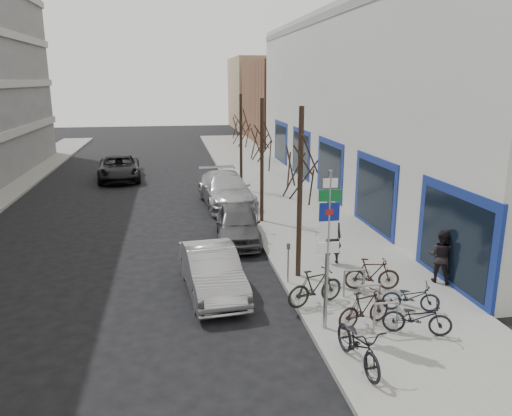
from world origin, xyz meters
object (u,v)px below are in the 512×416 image
object	(u,v)px
lane_car	(119,168)
pedestrian_near	(332,238)
meter_mid	(258,213)
bike_near_right	(364,308)
tree_near	(301,153)
tree_mid	(262,131)
parked_car_mid	(238,224)
bike_far_curb	(417,315)
meter_front	(288,259)
highway_sign_pole	(328,241)
bike_mid_inner	(315,286)
meter_back	(239,186)
bike_near_left	(359,341)
bike_far_inner	(372,274)
bike_rack	(369,295)
bike_mid_curb	(411,294)
tree_far	(241,120)
parked_car_front	(212,271)
pedestrian_far	(441,256)
parked_car_back	(226,190)

from	to	relation	value
lane_car	pedestrian_near	bearing A→B (deg)	-67.93
meter_mid	bike_near_right	size ratio (longest dim) A/B	0.78
pedestrian_near	tree_near	bearing A→B (deg)	33.09
tree_mid	parked_car_mid	world-z (taller)	tree_mid
pedestrian_near	bike_near_right	bearing A→B (deg)	82.77
bike_far_curb	lane_car	size ratio (longest dim) A/B	0.30
meter_front	highway_sign_pole	bearing A→B (deg)	-85.25
bike_mid_inner	parked_car_mid	bearing A→B (deg)	-5.42
meter_back	tree_near	bearing A→B (deg)	-87.55
tree_near	lane_car	bearing A→B (deg)	111.76
highway_sign_pole	tree_mid	size ratio (longest dim) A/B	0.76
bike_near_right	parked_car_mid	distance (m)	8.10
tree_mid	bike_near_left	xyz separation A→B (m)	(-0.01, -11.78, -3.35)
bike_mid_inner	pedestrian_near	bearing A→B (deg)	-42.93
bike_near_right	bike_far_inner	bearing A→B (deg)	-45.02
bike_rack	bike_mid_inner	distance (m)	1.47
bike_mid_curb	bike_far_inner	world-z (taller)	bike_far_inner
bike_near_left	bike_mid_curb	size ratio (longest dim) A/B	1.29
tree_far	meter_front	xyz separation A→B (m)	(-0.45, -13.50, -3.19)
highway_sign_pole	bike_near_left	xyz separation A→B (m)	(0.19, -1.77, -1.71)
bike_near_right	lane_car	bearing A→B (deg)	2.32
bike_mid_inner	parked_car_front	world-z (taller)	parked_car_front
bike_mid_curb	tree_near	bearing A→B (deg)	56.48
meter_front	bike_mid_curb	xyz separation A→B (m)	(2.83, -2.46, -0.30)
pedestrian_near	meter_back	bearing A→B (deg)	-78.54
tree_far	bike_mid_inner	world-z (taller)	tree_far
highway_sign_pole	bike_mid_curb	distance (m)	3.22
bike_far_curb	bike_far_inner	size ratio (longest dim) A/B	1.01
highway_sign_pole	pedestrian_far	size ratio (longest dim) A/B	2.47
tree_near	pedestrian_far	distance (m)	5.36
meter_back	parked_car_front	distance (m)	11.29
bike_near_right	bike_far_inner	distance (m)	2.38
meter_back	pedestrian_near	world-z (taller)	pedestrian_near
bike_rack	pedestrian_near	world-z (taller)	pedestrian_near
tree_far	bike_far_inner	size ratio (longest dim) A/B	3.33
parked_car_front	bike_rack	bearing A→B (deg)	-36.13
bike_rack	bike_mid_curb	size ratio (longest dim) A/B	1.47
tree_near	pedestrian_far	world-z (taller)	tree_near
bike_far_curb	pedestrian_near	xyz separation A→B (m)	(-0.53, 5.08, 0.39)
bike_rack	meter_mid	size ratio (longest dim) A/B	1.78
parked_car_front	pedestrian_far	bearing A→B (deg)	-11.12
bike_far_curb	bike_near_right	bearing A→B (deg)	83.29
tree_near	bike_near_right	bearing A→B (deg)	-77.22
tree_mid	bike_mid_inner	xyz separation A→B (m)	(-0.06, -8.65, -3.42)
meter_back	pedestrian_far	size ratio (longest dim) A/B	0.75
bike_far_inner	pedestrian_near	size ratio (longest dim) A/B	0.92
meter_back	parked_car_back	bearing A→B (deg)	-153.02
highway_sign_pole	parked_car_mid	size ratio (longest dim) A/B	0.99
bike_far_inner	lane_car	xyz separation A→B (m)	(-9.07, 19.43, 0.11)
meter_mid	meter_back	distance (m)	5.50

